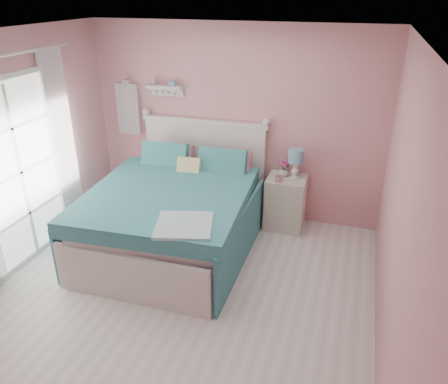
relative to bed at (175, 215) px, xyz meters
The scene contains 12 objects.
floor 1.24m from the bed, 69.43° to the right, with size 4.50×4.50×0.00m, color beige.
room_shell 1.64m from the bed, 69.43° to the right, with size 4.50×4.50×4.50m.
bed is the anchor object (origin of this frame).
nightstand 1.51m from the bed, 36.37° to the left, with size 0.50×0.49×0.72m.
table_lamp 1.70m from the bed, 35.83° to the left, with size 0.19×0.19×0.39m.
vase 1.53m from the bed, 39.32° to the left, with size 0.14×0.14×0.14m, color silver.
teacup 1.39m from the bed, 33.22° to the left, with size 0.10×0.10×0.08m, color #C28293.
roses 1.55m from the bed, 39.25° to the left, with size 0.14×0.11×0.12m.
wall_shelf 1.79m from the bed, 116.71° to the left, with size 0.50×0.15×0.25m.
hanging_dress 1.85m from the bed, 136.35° to the left, with size 0.34×0.03×0.72m, color white.
french_door 1.82m from the bed, 156.07° to the right, with size 0.04×1.32×2.16m.
curtain_far 1.69m from the bed, behind, with size 0.04×0.40×2.32m, color white.
Camera 1 is at (1.59, -3.23, 2.97)m, focal length 35.00 mm.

